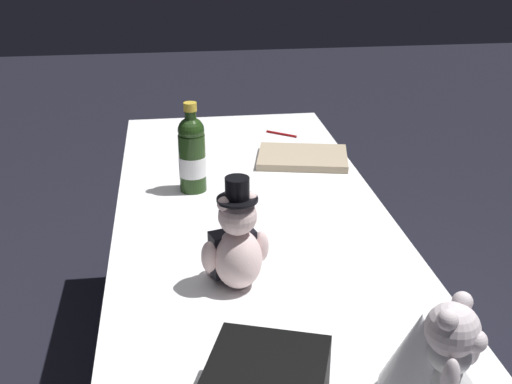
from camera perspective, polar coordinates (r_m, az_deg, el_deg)
The scene contains 6 objects.
reception_table at distance 1.99m, azimuth 0.00°, elevation -12.51°, with size 2.05×0.78×0.74m, color white.
teddy_bear_groom at distance 1.49m, azimuth -1.74°, elevation -4.70°, with size 0.16×0.16×0.27m.
teddy_bear_bride at distance 1.18m, azimuth 15.61°, elevation -14.25°, with size 0.22×0.22×0.22m.
champagne_bottle at distance 1.98m, azimuth -5.60°, elevation 3.36°, with size 0.08×0.08×0.28m.
signing_pen at distance 2.51m, azimuth 2.33°, elevation 5.07°, with size 0.09×0.11×0.01m.
guestbook at distance 2.25m, azimuth 4.09°, elevation 3.04°, with size 0.22×0.30×0.02m, color tan.
Camera 1 is at (1.59, -0.22, 1.55)m, focal length 45.85 mm.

